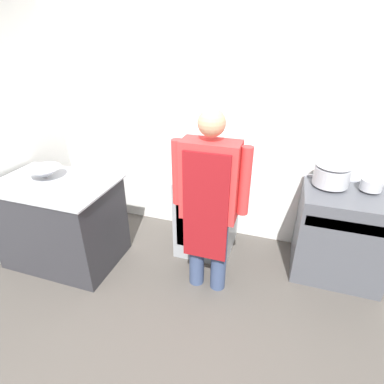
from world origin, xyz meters
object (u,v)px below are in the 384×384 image
(stove, at_px, (340,235))
(sauce_pot, at_px, (371,185))
(person_cook, at_px, (209,198))
(mixing_bowl, at_px, (44,173))
(fridge_unit, at_px, (208,212))
(stock_pot, at_px, (332,174))

(stove, height_order, sauce_pot, sauce_pot)
(stove, distance_m, sauce_pot, 0.54)
(person_cook, xyz_separation_m, sauce_pot, (1.32, 0.69, 0.00))
(mixing_bowl, xyz_separation_m, sauce_pot, (2.99, 0.69, 0.01))
(person_cook, bearing_deg, fridge_unit, 105.36)
(stove, distance_m, mixing_bowl, 2.93)
(person_cook, relative_size, stock_pot, 5.31)
(mixing_bowl, distance_m, stock_pot, 2.74)
(mixing_bowl, bearing_deg, person_cook, 0.06)
(fridge_unit, bearing_deg, person_cook, -74.64)
(person_cook, xyz_separation_m, mixing_bowl, (-1.67, -0.00, -0.01))
(person_cook, distance_m, mixing_bowl, 1.67)
(fridge_unit, bearing_deg, sauce_pot, 3.58)
(fridge_unit, height_order, mixing_bowl, mixing_bowl)
(person_cook, bearing_deg, stock_pot, 35.04)
(mixing_bowl, bearing_deg, stock_pot, 14.55)
(stove, xyz_separation_m, mixing_bowl, (-2.83, -0.58, 0.50))
(fridge_unit, distance_m, sauce_pot, 1.57)
(fridge_unit, height_order, person_cook, person_cook)
(fridge_unit, xyz_separation_m, person_cook, (0.16, -0.59, 0.52))
(person_cook, distance_m, sauce_pot, 1.48)
(fridge_unit, bearing_deg, stock_pot, 4.63)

